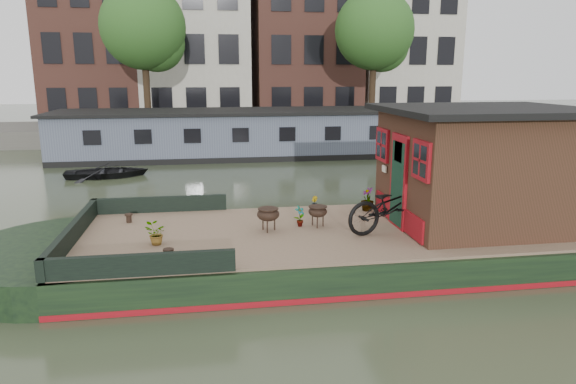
{
  "coord_description": "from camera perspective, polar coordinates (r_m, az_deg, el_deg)",
  "views": [
    {
      "loc": [
        -3.36,
        -9.69,
        3.72
      ],
      "look_at": [
        -1.77,
        0.5,
        1.34
      ],
      "focal_mm": 32.0,
      "sensor_mm": 36.0,
      "label": 1
    }
  ],
  "objects": [
    {
      "name": "houseboat_hull",
      "position": [
        10.48,
        2.8,
        -6.21
      ],
      "size": [
        14.01,
        4.02,
        0.6
      ],
      "color": "black",
      "rests_on": "ground"
    },
    {
      "name": "potted_plant_b",
      "position": [
        11.87,
        2.94,
        -1.22
      ],
      "size": [
        0.17,
        0.2,
        0.31
      ],
      "primitive_type": "imported",
      "rotation": [
        0.0,
        0.0,
        1.75
      ],
      "color": "brown",
      "rests_on": "houseboat_deck"
    },
    {
      "name": "tree_right",
      "position": [
        30.37,
        9.8,
        16.93
      ],
      "size": [
        4.4,
        4.4,
        7.4
      ],
      "color": "#332316",
      "rests_on": "quay"
    },
    {
      "name": "bollard_port",
      "position": [
        11.35,
        -17.27,
        -2.79
      ],
      "size": [
        0.17,
        0.17,
        0.19
      ],
      "primitive_type": "cylinder",
      "color": "black",
      "rests_on": "houseboat_deck"
    },
    {
      "name": "townhouse_row",
      "position": [
        37.59,
        -3.68,
        19.36
      ],
      "size": [
        27.25,
        8.0,
        16.5
      ],
      "color": "brown",
      "rests_on": "ground"
    },
    {
      "name": "quay",
      "position": [
        30.55,
        -2.54,
        6.85
      ],
      "size": [
        60.0,
        6.0,
        0.9
      ],
      "primitive_type": "cube",
      "color": "#47443F",
      "rests_on": "ground"
    },
    {
      "name": "potted_plant_a",
      "position": [
        10.54,
        1.32,
        -2.71
      ],
      "size": [
        0.28,
        0.25,
        0.43
      ],
      "primitive_type": "imported",
      "rotation": [
        0.0,
        0.0,
        0.55
      ],
      "color": "brown",
      "rests_on": "houseboat_deck"
    },
    {
      "name": "cabin",
      "position": [
        11.32,
        20.64,
        2.8
      ],
      "size": [
        4.0,
        3.5,
        2.42
      ],
      "color": "black",
      "rests_on": "houseboat_deck"
    },
    {
      "name": "dinghy",
      "position": [
        20.11,
        -19.48,
        2.48
      ],
      "size": [
        3.16,
        2.41,
        0.61
      ],
      "primitive_type": "imported",
      "rotation": [
        0.0,
        0.0,
        1.67
      ],
      "color": "black",
      "rests_on": "ground"
    },
    {
      "name": "far_houseboat",
      "position": [
        24.08,
        -0.82,
        6.44
      ],
      "size": [
        20.4,
        4.4,
        2.11
      ],
      "color": "#4E5768",
      "rests_on": "ground"
    },
    {
      "name": "potted_plant_d",
      "position": [
        11.89,
        8.82,
        -0.78
      ],
      "size": [
        0.34,
        0.34,
        0.54
      ],
      "primitive_type": "imported",
      "rotation": [
        0.0,
        0.0,
        4.86
      ],
      "color": "maroon",
      "rests_on": "houseboat_deck"
    },
    {
      "name": "bow_bulwark",
      "position": [
        10.25,
        -18.12,
        -4.06
      ],
      "size": [
        3.0,
        4.0,
        0.35
      ],
      "color": "black",
      "rests_on": "houseboat_deck"
    },
    {
      "name": "potted_plant_c",
      "position": [
        9.73,
        -14.56,
        -4.53
      ],
      "size": [
        0.38,
        0.33,
        0.41
      ],
      "primitive_type": "imported",
      "rotation": [
        0.0,
        0.0,
        3.16
      ],
      "color": "#B14C33",
      "rests_on": "houseboat_deck"
    },
    {
      "name": "ground",
      "position": [
        10.91,
        9.71,
        -7.13
      ],
      "size": [
        120.0,
        120.0,
        0.0
      ],
      "primitive_type": "plane",
      "color": "#2B3320",
      "rests_on": "ground"
    },
    {
      "name": "houseboat_deck",
      "position": [
        10.71,
        9.83,
        -3.99
      ],
      "size": [
        11.8,
        3.8,
        0.05
      ],
      "primitive_type": "cube",
      "color": "#7D644D",
      "rests_on": "houseboat_hull"
    },
    {
      "name": "tree_left",
      "position": [
        29.0,
        -15.48,
        16.85
      ],
      "size": [
        4.4,
        4.4,
        7.4
      ],
      "color": "#332316",
      "rests_on": "quay"
    },
    {
      "name": "brazier_front",
      "position": [
        10.55,
        3.32,
        -2.71
      ],
      "size": [
        0.48,
        0.48,
        0.43
      ],
      "primitive_type": null,
      "rotation": [
        0.0,
        0.0,
        -0.23
      ],
      "color": "black",
      "rests_on": "houseboat_deck"
    },
    {
      "name": "brazier_rear",
      "position": [
        10.24,
        -2.21,
        -3.08
      ],
      "size": [
        0.57,
        0.57,
        0.47
      ],
      "primitive_type": null,
      "rotation": [
        0.0,
        0.0,
        0.4
      ],
      "color": "black",
      "rests_on": "houseboat_deck"
    },
    {
      "name": "bollard_stbd",
      "position": [
        8.91,
        -13.13,
        -6.81
      ],
      "size": [
        0.18,
        0.18,
        0.21
      ],
      "primitive_type": "cylinder",
      "color": "black",
      "rests_on": "houseboat_deck"
    },
    {
      "name": "bicycle",
      "position": [
        10.34,
        11.56,
        -1.47
      ],
      "size": [
        2.14,
        1.21,
        1.07
      ],
      "primitive_type": "imported",
      "rotation": [
        0.0,
        0.0,
        1.83
      ],
      "color": "black",
      "rests_on": "houseboat_deck"
    }
  ]
}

